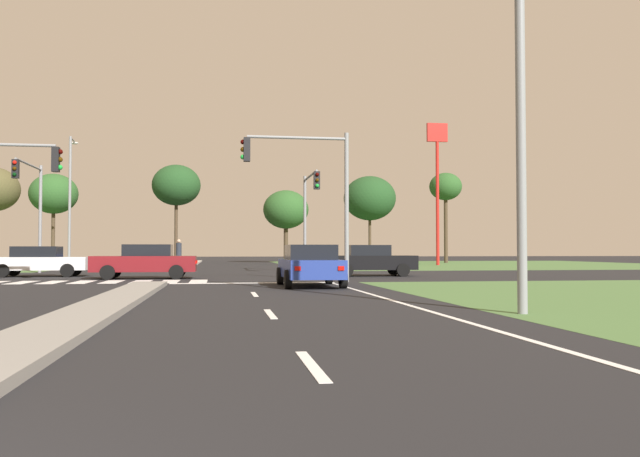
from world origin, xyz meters
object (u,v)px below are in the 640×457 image
at_px(street_lamp_third, 70,195).
at_px(treeline_fifth, 370,198).
at_px(pedestrian_at_median, 179,251).
at_px(car_blue_near, 310,265).
at_px(traffic_signal_far_right, 309,203).
at_px(fastfood_pole_sign, 437,162).
at_px(treeline_fourth, 286,210).
at_px(street_lamp_near, 530,24).
at_px(treeline_sixth, 446,188).
at_px(car_maroon_fifth, 145,261).
at_px(treeline_second, 54,194).
at_px(treeline_third, 176,185).
at_px(car_black_second, 370,260).
at_px(car_white_fourth, 39,261).
at_px(traffic_signal_near_right, 310,180).
at_px(car_navy_third, 152,257).
at_px(traffic_signal_far_left, 32,196).

height_order(street_lamp_third, treeline_fifth, street_lamp_third).
bearing_deg(pedestrian_at_median, car_blue_near, 107.16).
distance_m(traffic_signal_far_right, fastfood_pole_sign, 22.21).
relative_size(street_lamp_third, treeline_fourth, 1.31).
xyz_separation_m(traffic_signal_far_right, fastfood_pole_sign, (13.47, 16.97, 4.88)).
bearing_deg(street_lamp_near, treeline_sixth, 72.31).
distance_m(street_lamp_near, street_lamp_third, 42.67).
distance_m(fastfood_pole_sign, treeline_fourth, 17.99).
xyz_separation_m(car_maroon_fifth, treeline_sixth, (26.07, 33.60, 6.83)).
distance_m(street_lamp_near, treeline_second, 53.96).
bearing_deg(treeline_fifth, fastfood_pole_sign, -76.52).
relative_size(treeline_third, treeline_fifth, 1.07).
xyz_separation_m(car_black_second, car_white_fourth, (-16.10, 1.87, -0.03)).
bearing_deg(treeline_fifth, traffic_signal_near_right, -106.25).
height_order(treeline_third, treeline_fifth, treeline_third).
distance_m(street_lamp_near, treeline_third, 54.73).
bearing_deg(traffic_signal_near_right, treeline_fourth, 85.60).
height_order(car_maroon_fifth, treeline_sixth, treeline_sixth).
bearing_deg(traffic_signal_near_right, treeline_sixth, 63.24).
bearing_deg(car_navy_third, treeline_fourth, -122.23).
bearing_deg(car_navy_third, traffic_signal_far_left, 65.55).
relative_size(traffic_signal_far_left, treeline_third, 0.63).
relative_size(car_white_fourth, street_lamp_near, 0.43).
distance_m(fastfood_pole_sign, treeline_third, 25.59).
bearing_deg(car_black_second, pedestrian_at_median, -133.84).
bearing_deg(car_white_fourth, traffic_signal_near_right, 58.22).
bearing_deg(traffic_signal_far_left, traffic_signal_far_right, -0.48).
distance_m(pedestrian_at_median, treeline_sixth, 34.57).
relative_size(street_lamp_near, treeline_sixth, 1.16).
xyz_separation_m(street_lamp_near, street_lamp_third, (-17.27, 39.02, -0.46)).
bearing_deg(street_lamp_third, car_navy_third, -20.00).
bearing_deg(traffic_signal_near_right, car_blue_near, -97.83).
bearing_deg(traffic_signal_near_right, traffic_signal_far_left, 140.15).
height_order(car_white_fourth, traffic_signal_near_right, traffic_signal_near_right).
bearing_deg(street_lamp_third, traffic_signal_near_right, -59.83).
relative_size(car_maroon_fifth, treeline_sixth, 0.50).
xyz_separation_m(pedestrian_at_median, treeline_fourth, (9.26, 26.19, 4.20)).
bearing_deg(street_lamp_third, treeline_fifth, 30.66).
xyz_separation_m(street_lamp_near, fastfood_pole_sign, (12.35, 42.10, 2.99)).
xyz_separation_m(treeline_third, treeline_fifth, (19.74, 1.07, -0.96)).
distance_m(car_maroon_fifth, traffic_signal_far_right, 11.35).
distance_m(street_lamp_third, treeline_fifth, 30.92).
bearing_deg(car_navy_third, traffic_signal_far_right, 130.58).
height_order(car_blue_near, car_white_fourth, car_blue_near).
bearing_deg(treeline_third, fastfood_pole_sign, -26.99).
bearing_deg(traffic_signal_far_right, treeline_fourth, 86.80).
bearing_deg(street_lamp_near, treeline_fourth, 89.42).
bearing_deg(car_navy_third, street_lamp_third, -20.00).
relative_size(car_white_fourth, fastfood_pole_sign, 0.38).
bearing_deg(treeline_sixth, car_navy_third, -151.42).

